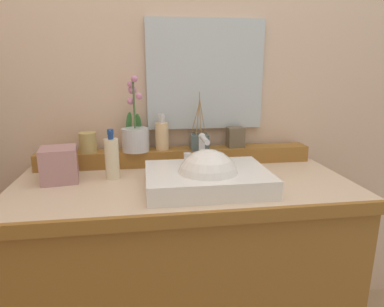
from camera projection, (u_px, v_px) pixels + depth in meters
wall_back at (172, 42)px, 1.52m from camera, size 2.76×0.20×2.73m
vanity_cabinet at (184, 276)px, 1.38m from camera, size 1.27×0.60×0.83m
back_ledge at (177, 156)px, 1.49m from camera, size 1.20×0.10×0.07m
sink_basin at (207, 179)px, 1.19m from camera, size 0.44×0.32×0.26m
potted_plant at (135, 134)px, 1.43m from camera, size 0.12×0.12×0.32m
soap_dispenser at (162, 135)px, 1.45m from camera, size 0.06×0.06×0.16m
tumbler_cup at (88, 143)px, 1.41m from camera, size 0.07×0.07×0.09m
reed_diffuser at (199, 141)px, 1.47m from camera, size 0.08×0.08×0.25m
trinket_box at (235, 137)px, 1.50m from camera, size 0.08×0.06×0.09m
lotion_bottle at (112, 158)px, 1.28m from camera, size 0.05×0.06×0.19m
tissue_box at (59, 165)px, 1.26m from camera, size 0.15×0.15×0.13m
mirror at (205, 75)px, 1.47m from camera, size 0.52×0.02×0.47m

